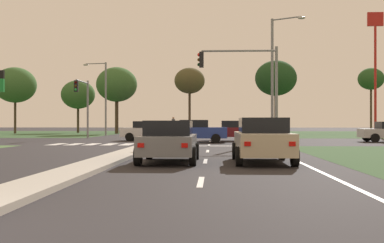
{
  "coord_description": "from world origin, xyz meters",
  "views": [
    {
      "loc": [
        3.82,
        -5.29,
        1.41
      ],
      "look_at": [
        1.84,
        36.61,
        1.51
      ],
      "focal_mm": 43.94,
      "sensor_mm": 36.0,
      "label": 1
    }
  ],
  "objects_px": {
    "car_white_second": "(148,131)",
    "street_lamp_second": "(275,72)",
    "treeline_fourth": "(190,81)",
    "street_lamp_third": "(103,94)",
    "car_black_fifth": "(163,128)",
    "car_navy_near": "(172,127)",
    "pedestrian_at_median": "(173,124)",
    "treeline_second": "(78,95)",
    "treeline_near": "(15,85)",
    "car_grey_third": "(169,141)",
    "car_maroon_fourth": "(234,131)",
    "traffic_signal_near_right": "(248,78)",
    "treeline_sixth": "(371,79)",
    "treeline_fifth": "(276,78)",
    "traffic_signal_far_left": "(83,98)",
    "fastfood_pole_sign": "(375,47)",
    "car_beige_eighth": "(262,140)",
    "treeline_third": "(117,85)",
    "car_blue_seventh": "(196,131)"
  },
  "relations": [
    {
      "from": "street_lamp_second",
      "to": "street_lamp_third",
      "type": "relative_size",
      "value": 1.12
    },
    {
      "from": "car_white_second",
      "to": "street_lamp_second",
      "type": "height_order",
      "value": "street_lamp_second"
    },
    {
      "from": "car_white_second",
      "to": "fastfood_pole_sign",
      "type": "bearing_deg",
      "value": 128.31
    },
    {
      "from": "fastfood_pole_sign",
      "to": "treeline_second",
      "type": "relative_size",
      "value": 1.96
    },
    {
      "from": "car_navy_near",
      "to": "treeline_third",
      "type": "xyz_separation_m",
      "value": [
        -6.41,
        -7.31,
        5.46
      ]
    },
    {
      "from": "street_lamp_second",
      "to": "treeline_sixth",
      "type": "bearing_deg",
      "value": 61.04
    },
    {
      "from": "car_beige_eighth",
      "to": "treeline_near",
      "type": "bearing_deg",
      "value": 122.56
    },
    {
      "from": "pedestrian_at_median",
      "to": "treeline_second",
      "type": "xyz_separation_m",
      "value": [
        -14.69,
        16.92,
        3.99
      ]
    },
    {
      "from": "traffic_signal_far_left",
      "to": "car_white_second",
      "type": "bearing_deg",
      "value": -32.11
    },
    {
      "from": "car_maroon_fourth",
      "to": "car_white_second",
      "type": "bearing_deg",
      "value": 89.64
    },
    {
      "from": "car_white_second",
      "to": "treeline_near",
      "type": "distance_m",
      "value": 31.47
    },
    {
      "from": "car_navy_near",
      "to": "car_grey_third",
      "type": "distance_m",
      "value": 50.39
    },
    {
      "from": "car_maroon_fourth",
      "to": "treeline_fourth",
      "type": "bearing_deg",
      "value": 10.1
    },
    {
      "from": "pedestrian_at_median",
      "to": "treeline_sixth",
      "type": "distance_m",
      "value": 31.92
    },
    {
      "from": "fastfood_pole_sign",
      "to": "treeline_sixth",
      "type": "xyz_separation_m",
      "value": [
        2.75,
        9.83,
        -2.81
      ]
    },
    {
      "from": "car_grey_third",
      "to": "pedestrian_at_median",
      "type": "height_order",
      "value": "pedestrian_at_median"
    },
    {
      "from": "car_black_fifth",
      "to": "car_navy_near",
      "type": "bearing_deg",
      "value": -90.72
    },
    {
      "from": "traffic_signal_near_right",
      "to": "car_blue_seventh",
      "type": "bearing_deg",
      "value": 126.13
    },
    {
      "from": "fastfood_pole_sign",
      "to": "treeline_near",
      "type": "bearing_deg",
      "value": 174.51
    },
    {
      "from": "street_lamp_second",
      "to": "fastfood_pole_sign",
      "type": "distance_m",
      "value": 25.77
    },
    {
      "from": "traffic_signal_near_right",
      "to": "car_navy_near",
      "type": "bearing_deg",
      "value": 102.04
    },
    {
      "from": "treeline_near",
      "to": "car_grey_third",
      "type": "bearing_deg",
      "value": -60.66
    },
    {
      "from": "car_navy_near",
      "to": "car_beige_eighth",
      "type": "height_order",
      "value": "car_navy_near"
    },
    {
      "from": "treeline_sixth",
      "to": "treeline_fifth",
      "type": "bearing_deg",
      "value": -160.4
    },
    {
      "from": "car_black_fifth",
      "to": "traffic_signal_near_right",
      "type": "height_order",
      "value": "traffic_signal_near_right"
    },
    {
      "from": "pedestrian_at_median",
      "to": "car_black_fifth",
      "type": "bearing_deg",
      "value": 129.37
    },
    {
      "from": "car_blue_seventh",
      "to": "treeline_sixth",
      "type": "distance_m",
      "value": 39.72
    },
    {
      "from": "treeline_fifth",
      "to": "car_blue_seventh",
      "type": "bearing_deg",
      "value": -108.74
    },
    {
      "from": "fastfood_pole_sign",
      "to": "car_white_second",
      "type": "bearing_deg",
      "value": -141.69
    },
    {
      "from": "car_navy_near",
      "to": "car_white_second",
      "type": "bearing_deg",
      "value": 91.71
    },
    {
      "from": "treeline_fourth",
      "to": "treeline_near",
      "type": "bearing_deg",
      "value": -169.8
    },
    {
      "from": "traffic_signal_far_left",
      "to": "treeline_third",
      "type": "height_order",
      "value": "treeline_third"
    },
    {
      "from": "treeline_near",
      "to": "car_black_fifth",
      "type": "bearing_deg",
      "value": -9.58
    },
    {
      "from": "car_navy_near",
      "to": "car_white_second",
      "type": "height_order",
      "value": "car_navy_near"
    },
    {
      "from": "car_white_second",
      "to": "treeline_second",
      "type": "relative_size",
      "value": 0.59
    },
    {
      "from": "street_lamp_second",
      "to": "car_grey_third",
      "type": "bearing_deg",
      "value": -108.69
    },
    {
      "from": "pedestrian_at_median",
      "to": "treeline_fifth",
      "type": "xyz_separation_m",
      "value": [
        11.99,
        13.32,
        5.79
      ]
    },
    {
      "from": "car_black_fifth",
      "to": "pedestrian_at_median",
      "type": "xyz_separation_m",
      "value": [
        2.09,
        -9.28,
        0.49
      ]
    },
    {
      "from": "street_lamp_third",
      "to": "car_white_second",
      "type": "bearing_deg",
      "value": -64.19
    },
    {
      "from": "street_lamp_third",
      "to": "car_maroon_fourth",
      "type": "bearing_deg",
      "value": -46.77
    },
    {
      "from": "street_lamp_second",
      "to": "treeline_second",
      "type": "bearing_deg",
      "value": 128.27
    },
    {
      "from": "car_beige_eighth",
      "to": "street_lamp_third",
      "type": "relative_size",
      "value": 0.56
    },
    {
      "from": "car_white_second",
      "to": "fastfood_pole_sign",
      "type": "distance_m",
      "value": 31.81
    },
    {
      "from": "treeline_fourth",
      "to": "street_lamp_third",
      "type": "bearing_deg",
      "value": -124.92
    },
    {
      "from": "car_maroon_fourth",
      "to": "fastfood_pole_sign",
      "type": "distance_m",
      "value": 27.2
    },
    {
      "from": "car_blue_seventh",
      "to": "treeline_second",
      "type": "xyz_separation_m",
      "value": [
        -17.5,
        30.68,
        4.46
      ]
    },
    {
      "from": "car_maroon_fourth",
      "to": "street_lamp_third",
      "type": "xyz_separation_m",
      "value": [
        -13.68,
        14.55,
        3.79
      ]
    },
    {
      "from": "fastfood_pole_sign",
      "to": "treeline_second",
      "type": "bearing_deg",
      "value": 167.07
    },
    {
      "from": "car_navy_near",
      "to": "car_grey_third",
      "type": "bearing_deg",
      "value": 95.08
    },
    {
      "from": "street_lamp_third",
      "to": "traffic_signal_near_right",
      "type": "bearing_deg",
      "value": -57.5
    }
  ]
}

